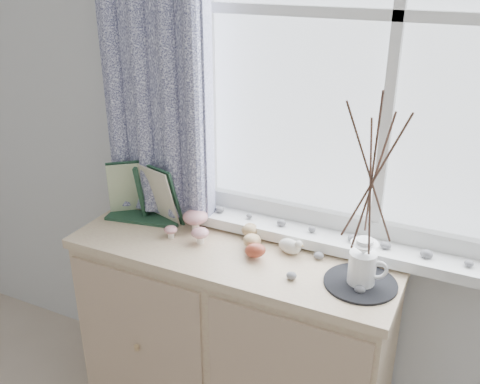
{
  "coord_description": "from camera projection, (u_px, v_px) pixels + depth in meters",
  "views": [
    {
      "loc": [
        0.6,
        0.26,
        1.82
      ],
      "look_at": [
        -0.1,
        1.7,
        1.1
      ],
      "focal_mm": 40.0,
      "sensor_mm": 36.0,
      "label": 1
    }
  ],
  "objects": [
    {
      "name": "sideboard",
      "position": [
        234.0,
        342.0,
        2.09
      ],
      "size": [
        1.2,
        0.45,
        0.85
      ],
      "color": "beige",
      "rests_on": "ground"
    },
    {
      "name": "botanical_book",
      "position": [
        138.0,
        194.0,
        2.06
      ],
      "size": [
        0.37,
        0.19,
        0.25
      ],
      "primitive_type": null,
      "rotation": [
        0.0,
        0.0,
        0.19
      ],
      "color": "#1D3D2A",
      "rests_on": "sideboard"
    },
    {
      "name": "toadstool_cluster",
      "position": [
        194.0,
        223.0,
        1.99
      ],
      "size": [
        0.18,
        0.15,
        0.09
      ],
      "color": "white",
      "rests_on": "sideboard"
    },
    {
      "name": "wooden_eggs",
      "position": [
        252.0,
        240.0,
        1.91
      ],
      "size": [
        0.14,
        0.18,
        0.08
      ],
      "color": "tan",
      "rests_on": "sideboard"
    },
    {
      "name": "songbird_figurine",
      "position": [
        290.0,
        245.0,
        1.88
      ],
      "size": [
        0.12,
        0.07,
        0.06
      ],
      "primitive_type": null,
      "rotation": [
        0.0,
        0.0,
        -0.19
      ],
      "color": "silver",
      "rests_on": "sideboard"
    },
    {
      "name": "crocheted_doily",
      "position": [
        360.0,
        283.0,
        1.71
      ],
      "size": [
        0.24,
        0.24,
        0.01
      ],
      "primitive_type": "cylinder",
      "color": "black",
      "rests_on": "sideboard"
    },
    {
      "name": "twig_pitcher",
      "position": [
        372.0,
        175.0,
        1.56
      ],
      "size": [
        0.3,
        0.3,
        0.66
      ],
      "rotation": [
        0.0,
        0.0,
        0.38
      ],
      "color": "white",
      "rests_on": "crocheted_doily"
    },
    {
      "name": "sideboard_pebbles",
      "position": [
        314.0,
        265.0,
        1.8
      ],
      "size": [
        0.34,
        0.23,
        0.02
      ],
      "color": "gray",
      "rests_on": "sideboard"
    }
  ]
}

